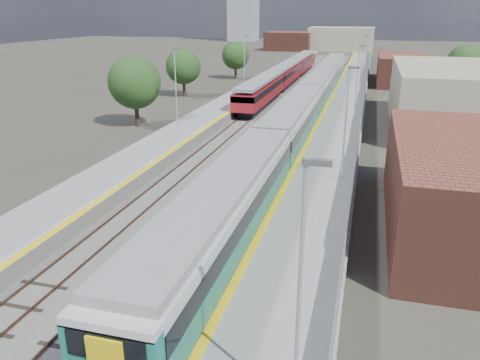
% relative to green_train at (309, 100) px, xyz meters
% --- Properties ---
extents(ground, '(320.00, 320.00, 0.00)m').
position_rel_green_train_xyz_m(ground, '(-1.50, 6.29, -2.39)').
color(ground, '#47443A').
rests_on(ground, ground).
extents(ballast_bed, '(10.50, 155.00, 0.06)m').
position_rel_green_train_xyz_m(ballast_bed, '(-3.75, 8.79, -2.36)').
color(ballast_bed, '#565451').
rests_on(ballast_bed, ground).
extents(tracks, '(8.96, 160.00, 0.17)m').
position_rel_green_train_xyz_m(tracks, '(-3.15, 10.47, -2.28)').
color(tracks, '#4C3323').
rests_on(tracks, ground).
extents(platform_right, '(4.70, 155.00, 8.52)m').
position_rel_green_train_xyz_m(platform_right, '(3.78, 8.78, -1.86)').
color(platform_right, slate).
rests_on(platform_right, ground).
extents(platform_left, '(4.30, 155.00, 8.52)m').
position_rel_green_train_xyz_m(platform_left, '(-10.55, 8.78, -1.87)').
color(platform_left, slate).
rests_on(platform_left, ground).
extents(buildings, '(72.00, 185.50, 40.00)m').
position_rel_green_train_xyz_m(buildings, '(-19.62, 94.89, 8.31)').
color(buildings, brown).
rests_on(buildings, ground).
extents(green_train, '(3.08, 85.73, 3.39)m').
position_rel_green_train_xyz_m(green_train, '(0.00, 0.00, 0.00)').
color(green_train, black).
rests_on(green_train, ground).
extents(red_train, '(2.79, 56.62, 3.52)m').
position_rel_green_train_xyz_m(red_train, '(-7.00, 25.91, -0.31)').
color(red_train, black).
rests_on(red_train, ground).
extents(tree_a, '(5.50, 5.50, 7.45)m').
position_rel_green_train_xyz_m(tree_a, '(-17.35, -7.30, 2.30)').
color(tree_a, '#382619').
rests_on(tree_a, ground).
extents(tree_b, '(5.00, 5.00, 6.78)m').
position_rel_green_train_xyz_m(tree_b, '(-19.52, 11.67, 1.88)').
color(tree_b, '#382619').
rests_on(tree_b, ground).
extents(tree_c, '(4.95, 4.95, 6.71)m').
position_rel_green_train_xyz_m(tree_c, '(-17.39, 31.60, 1.83)').
color(tree_c, '#382619').
rests_on(tree_c, ground).
extents(tree_d, '(5.24, 5.24, 7.10)m').
position_rel_green_train_xyz_m(tree_d, '(19.71, 25.41, 2.08)').
color(tree_d, '#382619').
rests_on(tree_d, ground).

